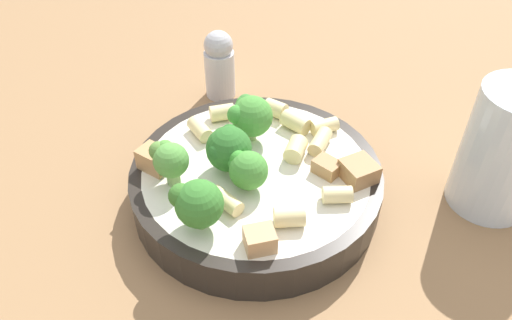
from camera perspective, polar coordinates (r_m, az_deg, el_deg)
ground_plane at (r=0.46m, az=0.00°, el=-4.27°), size 2.00×2.00×0.00m
pasta_bowl at (r=0.44m, az=0.00°, el=-2.40°), size 0.22×0.22×0.04m
broccoli_floret_0 at (r=0.40m, az=-1.06°, el=-1.00°), size 0.04×0.03×0.04m
broccoli_floret_1 at (r=0.45m, az=-0.70°, el=5.22°), size 0.04×0.04×0.04m
broccoli_floret_2 at (r=0.37m, az=-6.81°, el=-4.89°), size 0.04×0.04×0.04m
broccoli_floret_3 at (r=0.41m, az=-9.95°, el=0.16°), size 0.04×0.03×0.04m
broccoli_floret_4 at (r=0.42m, az=-3.21°, el=1.32°), size 0.04×0.04×0.04m
rigatoni_0 at (r=0.49m, az=2.25°, el=5.86°), size 0.02×0.02×0.02m
rigatoni_1 at (r=0.47m, az=-6.16°, el=3.66°), size 0.03×0.02×0.01m
rigatoni_2 at (r=0.45m, az=7.34°, el=2.10°), size 0.02×0.03×0.01m
rigatoni_3 at (r=0.49m, az=-3.91°, el=5.43°), size 0.03×0.03×0.02m
rigatoni_4 at (r=0.47m, az=7.84°, el=3.85°), size 0.02×0.03×0.01m
rigatoni_5 at (r=0.38m, az=3.83°, el=-6.49°), size 0.03×0.03×0.02m
rigatoni_6 at (r=0.41m, az=9.27°, el=-3.93°), size 0.03×0.03×0.01m
rigatoni_7 at (r=0.40m, az=-3.43°, el=-4.68°), size 0.03×0.02×0.01m
rigatoni_8 at (r=0.44m, az=4.55°, el=1.23°), size 0.02×0.03×0.02m
rigatoni_9 at (r=0.47m, az=4.54°, el=4.33°), size 0.03×0.02×0.02m
chicken_chunk_0 at (r=0.44m, az=-11.54°, el=0.09°), size 0.03×0.02×0.02m
chicken_chunk_1 at (r=0.43m, az=8.10°, el=-0.79°), size 0.02×0.02×0.01m
chicken_chunk_2 at (r=0.37m, az=0.44°, el=-9.08°), size 0.03×0.03×0.02m
chicken_chunk_3 at (r=0.43m, az=11.67°, el=-1.23°), size 0.03×0.03×0.02m
drinking_glass at (r=0.47m, az=26.32°, el=0.28°), size 0.07×0.07×0.12m
pepper_shaker at (r=0.57m, az=-4.21°, el=10.86°), size 0.03×0.03×0.08m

